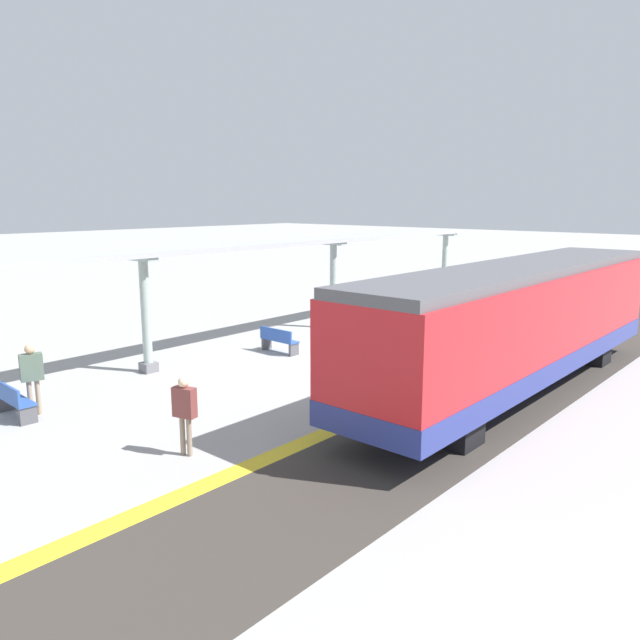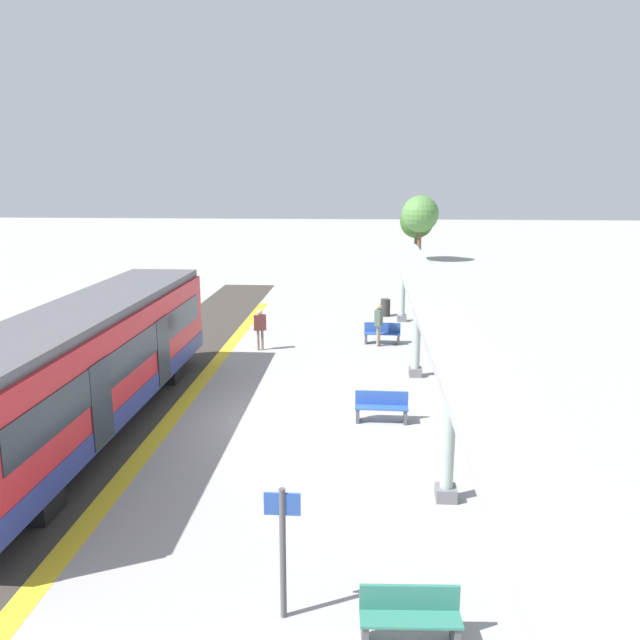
# 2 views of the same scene
# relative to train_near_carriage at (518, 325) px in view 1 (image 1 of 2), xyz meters

# --- Properties ---
(ground_plane) EXTENTS (176.00, 176.00, 0.00)m
(ground_plane) POSITION_rel_train_near_carriage_xyz_m (5.60, 1.25, -1.83)
(ground_plane) COLOR #9A9A97
(tactile_edge_strip) EXTENTS (0.49, 33.74, 0.01)m
(tactile_edge_strip) POSITION_rel_train_near_carriage_xyz_m (1.84, 1.25, -1.83)
(tactile_edge_strip) COLOR gold
(tactile_edge_strip) RESTS_ON ground
(trackbed) EXTENTS (3.20, 45.74, 0.01)m
(trackbed) POSITION_rel_train_near_carriage_xyz_m (-0.01, 1.25, -1.83)
(trackbed) COLOR #38332D
(trackbed) RESTS_ON ground
(train_near_carriage) EXTENTS (2.65, 13.84, 3.48)m
(train_near_carriage) POSITION_rel_train_near_carriage_xyz_m (0.00, 0.00, 0.00)
(train_near_carriage) COLOR red
(train_near_carriage) RESTS_ON ground
(canopy_pillar_nearest) EXTENTS (1.10, 0.44, 3.51)m
(canopy_pillar_nearest) POSITION_rel_train_near_carriage_xyz_m (9.15, -12.02, -0.05)
(canopy_pillar_nearest) COLOR slate
(canopy_pillar_nearest) RESTS_ON ground
(canopy_pillar_second) EXTENTS (1.10, 0.44, 3.51)m
(canopy_pillar_second) POSITION_rel_train_near_carriage_xyz_m (9.15, -3.15, -0.05)
(canopy_pillar_second) COLOR slate
(canopy_pillar_second) RESTS_ON ground
(canopy_pillar_third) EXTENTS (1.10, 0.44, 3.51)m
(canopy_pillar_third) POSITION_rel_train_near_carriage_xyz_m (9.15, 5.58, -0.05)
(canopy_pillar_third) COLOR slate
(canopy_pillar_third) RESTS_ON ground
(canopy_beam) EXTENTS (1.20, 27.08, 0.16)m
(canopy_beam) POSITION_rel_train_near_carriage_xyz_m (9.15, 1.12, 1.76)
(canopy_beam) COLOR #A8AAB2
(canopy_beam) RESTS_ON canopy_pillar_nearest
(bench_near_end) EXTENTS (1.52, 0.49, 0.86)m
(bench_near_end) POSITION_rel_train_near_carriage_xyz_m (8.11, 9.99, -1.39)
(bench_near_end) COLOR #2A4F9F
(bench_near_end) RESTS_ON ground
(bench_mid_platform) EXTENTS (1.52, 0.51, 0.86)m
(bench_mid_platform) POSITION_rel_train_near_carriage_xyz_m (8.08, -7.51, -1.39)
(bench_mid_platform) COLOR #307664
(bench_mid_platform) RESTS_ON ground
(bench_far_end) EXTENTS (1.51, 0.46, 0.86)m
(bench_far_end) POSITION_rel_train_near_carriage_xyz_m (7.87, 1.29, -1.39)
(bench_far_end) COLOR #2A4FA7
(bench_far_end) RESTS_ON ground
(platform_info_sign) EXTENTS (0.56, 0.10, 2.20)m
(platform_info_sign) POSITION_rel_train_near_carriage_xyz_m (6.14, -7.10, -0.50)
(platform_info_sign) COLOR #4C4C51
(platform_info_sign) RESTS_ON ground
(passenger_waiting_near_edge) EXTENTS (0.52, 0.34, 1.67)m
(passenger_waiting_near_edge) POSITION_rel_train_near_carriage_xyz_m (3.21, 8.59, -0.79)
(passenger_waiting_near_edge) COLOR gray
(passenger_waiting_near_edge) RESTS_ON ground
(passenger_by_the_benches) EXTENTS (0.37, 0.56, 1.77)m
(passenger_by_the_benches) POSITION_rel_train_near_carriage_xyz_m (7.94, 9.56, -0.73)
(passenger_by_the_benches) COLOR gray
(passenger_by_the_benches) RESTS_ON ground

